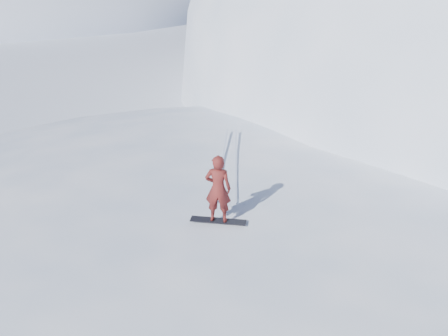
# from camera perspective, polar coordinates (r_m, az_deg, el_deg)

# --- Properties ---
(ground) EXTENTS (400.00, 400.00, 0.00)m
(ground) POSITION_cam_1_polar(r_m,az_deg,el_deg) (14.17, 5.56, -16.06)
(ground) COLOR white
(ground) RESTS_ON ground
(near_ridge) EXTENTS (36.00, 28.00, 4.80)m
(near_ridge) POSITION_cam_1_polar(r_m,az_deg,el_deg) (16.58, 9.75, -9.55)
(near_ridge) COLOR white
(near_ridge) RESTS_ON ground
(wind_bumps) EXTENTS (16.00, 14.40, 1.00)m
(wind_bumps) POSITION_cam_1_polar(r_m,az_deg,el_deg) (15.86, 4.02, -10.95)
(wind_bumps) COLOR white
(wind_bumps) RESTS_ON ground
(snowboard) EXTENTS (1.50, 0.28, 0.02)m
(snowboard) POSITION_cam_1_polar(r_m,az_deg,el_deg) (13.34, -0.66, -6.03)
(snowboard) COLOR black
(snowboard) RESTS_ON near_ridge
(snowboarder) EXTENTS (0.68, 0.45, 1.87)m
(snowboarder) POSITION_cam_1_polar(r_m,az_deg,el_deg) (12.88, -0.68, -2.39)
(snowboarder) COLOR maroon
(snowboarder) RESTS_ON snowboard
(board_tracks) EXTENTS (1.20, 5.98, 0.04)m
(board_tracks) POSITION_cam_1_polar(r_m,az_deg,el_deg) (16.90, 0.61, 0.93)
(board_tracks) COLOR silver
(board_tracks) RESTS_ON ground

